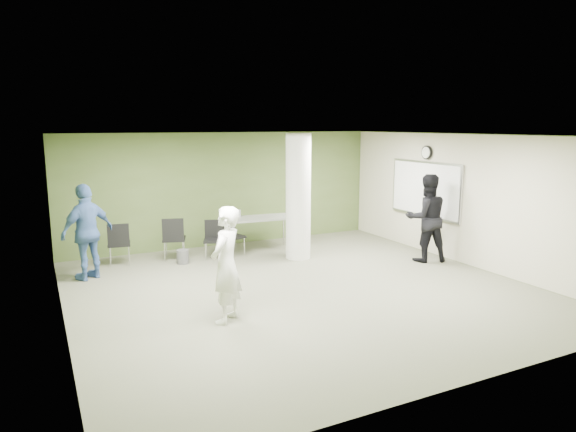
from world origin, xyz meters
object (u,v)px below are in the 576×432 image
man_blue (87,232)px  man_black (426,218)px  chair_back_left (119,241)px  woman_white (226,265)px  folding_table (257,219)px

man_blue → man_black: bearing=135.3°
chair_back_left → man_blue: man_blue is taller
chair_back_left → man_black: bearing=165.8°
woman_white → folding_table: bearing=-163.0°
woman_white → chair_back_left: bearing=-120.3°
folding_table → chair_back_left: (-3.17, 0.09, -0.22)m
chair_back_left → woman_white: bearing=112.8°
folding_table → man_black: size_ratio=0.91×
folding_table → man_black: man_black is taller
folding_table → chair_back_left: 3.18m
folding_table → chair_back_left: size_ratio=1.90×
woman_white → man_black: (5.14, 1.40, 0.07)m
folding_table → man_blue: size_ratio=0.94×
chair_back_left → folding_table: bearing=-172.5°
chair_back_left → woman_white: size_ratio=0.52×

